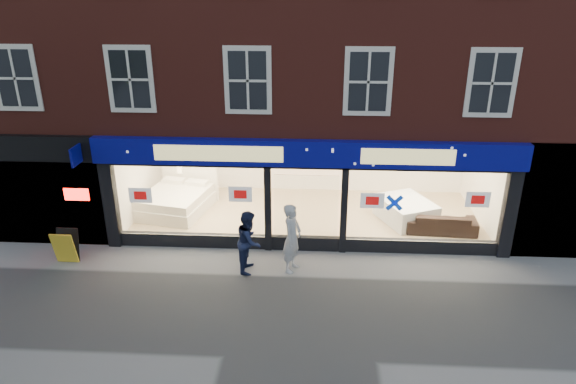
# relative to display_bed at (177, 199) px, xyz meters

# --- Properties ---
(ground) EXTENTS (120.00, 120.00, 0.00)m
(ground) POSITION_rel_display_bed_xyz_m (4.27, -5.36, -0.48)
(ground) COLOR gray
(ground) RESTS_ON ground
(showroom_floor) EXTENTS (11.00, 4.50, 0.10)m
(showroom_floor) POSITION_rel_display_bed_xyz_m (4.27, -0.11, -0.43)
(showroom_floor) COLOR tan
(showroom_floor) RESTS_ON ground
(display_bed) EXTENTS (2.41, 2.73, 1.36)m
(display_bed) POSITION_rel_display_bed_xyz_m (0.00, 0.00, 0.00)
(display_bed) COLOR white
(display_bed) RESTS_ON showroom_floor
(bedside_table) EXTENTS (0.50, 0.50, 0.55)m
(bedside_table) POSITION_rel_display_bed_xyz_m (-0.13, 1.14, -0.10)
(bedside_table) COLOR brown
(bedside_table) RESTS_ON showroom_floor
(mattress_stack) EXTENTS (1.95, 2.13, 0.68)m
(mattress_stack) POSITION_rel_display_bed_xyz_m (7.37, -0.41, -0.03)
(mattress_stack) COLOR silver
(mattress_stack) RESTS_ON showroom_floor
(sofa) EXTENTS (2.12, 0.93, 0.61)m
(sofa) POSITION_rel_display_bed_xyz_m (8.31, -1.11, -0.07)
(sofa) COLOR black
(sofa) RESTS_ON showroom_floor
(a_board) EXTENTS (0.62, 0.41, 0.94)m
(a_board) POSITION_rel_display_bed_xyz_m (-2.17, -3.36, -0.00)
(a_board) COLOR gold
(a_board) RESTS_ON ground
(pedestrian_grey) EXTENTS (0.66, 0.80, 1.88)m
(pedestrian_grey) POSITION_rel_display_bed_xyz_m (3.95, -3.41, 0.46)
(pedestrian_grey) COLOR #B9BBC2
(pedestrian_grey) RESTS_ON ground
(pedestrian_blue) EXTENTS (0.67, 0.84, 1.68)m
(pedestrian_blue) POSITION_rel_display_bed_xyz_m (2.83, -3.46, 0.36)
(pedestrian_blue) COLOR #161E3F
(pedestrian_blue) RESTS_ON ground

